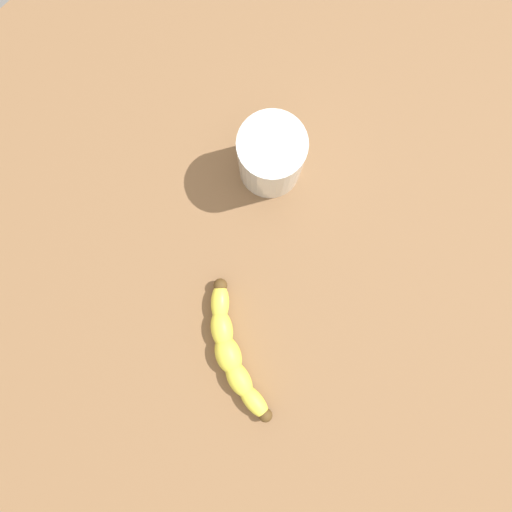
% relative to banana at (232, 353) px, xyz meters
% --- Properties ---
extents(wooden_tabletop, '(1.20, 1.20, 0.03)m').
position_rel_banana_xyz_m(wooden_tabletop, '(-0.10, 0.01, -0.03)').
color(wooden_tabletop, brown).
rests_on(wooden_tabletop, ground).
extents(banana, '(0.10, 0.19, 0.03)m').
position_rel_banana_xyz_m(banana, '(0.00, 0.00, 0.00)').
color(banana, yellow).
rests_on(banana, wooden_tabletop).
extents(smoothie_glass, '(0.09, 0.09, 0.12)m').
position_rel_banana_xyz_m(smoothie_glass, '(-0.21, -0.15, 0.04)').
color(smoothie_glass, silver).
rests_on(smoothie_glass, wooden_tabletop).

